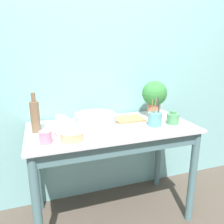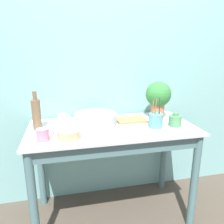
{
  "view_description": "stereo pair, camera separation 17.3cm",
  "coord_description": "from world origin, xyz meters",
  "px_view_note": "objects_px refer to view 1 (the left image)",
  "views": [
    {
      "loc": [
        -0.53,
        -1.25,
        1.42
      ],
      "look_at": [
        0.0,
        0.33,
        0.96
      ],
      "focal_mm": 35.0,
      "sensor_mm": 36.0,
      "label": 1
    },
    {
      "loc": [
        -0.36,
        -1.3,
        1.42
      ],
      "look_at": [
        0.0,
        0.33,
        0.96
      ],
      "focal_mm": 35.0,
      "sensor_mm": 36.0,
      "label": 2
    }
  ],
  "objects_px": {
    "mug_pink": "(46,137)",
    "utensil_cup": "(155,119)",
    "bottle_short": "(173,118)",
    "bowl_wash_large": "(95,120)",
    "bottle_tall": "(35,116)",
    "mug_cream": "(61,120)",
    "tray_board": "(129,119)",
    "bowl_small_tan": "(72,136)",
    "potted_plant": "(154,96)"
  },
  "relations": [
    {
      "from": "mug_cream",
      "to": "bottle_short",
      "type": "bearing_deg",
      "value": -17.31
    },
    {
      "from": "bottle_short",
      "to": "bowl_wash_large",
      "type": "bearing_deg",
      "value": 164.76
    },
    {
      "from": "bottle_short",
      "to": "mug_pink",
      "type": "bearing_deg",
      "value": -175.54
    },
    {
      "from": "bottle_tall",
      "to": "mug_cream",
      "type": "distance_m",
      "value": 0.24
    },
    {
      "from": "potted_plant",
      "to": "bowl_wash_large",
      "type": "xyz_separation_m",
      "value": [
        -0.57,
        -0.07,
        -0.15
      ]
    },
    {
      "from": "bottle_short",
      "to": "utensil_cup",
      "type": "bearing_deg",
      "value": 178.78
    },
    {
      "from": "mug_cream",
      "to": "utensil_cup",
      "type": "distance_m",
      "value": 0.77
    },
    {
      "from": "bottle_tall",
      "to": "tray_board",
      "type": "xyz_separation_m",
      "value": [
        0.77,
        0.06,
        -0.12
      ]
    },
    {
      "from": "mug_pink",
      "to": "utensil_cup",
      "type": "xyz_separation_m",
      "value": [
        0.85,
        0.08,
        0.02
      ]
    },
    {
      "from": "bowl_wash_large",
      "to": "bottle_tall",
      "type": "relative_size",
      "value": 1.14
    },
    {
      "from": "bowl_wash_large",
      "to": "tray_board",
      "type": "bearing_deg",
      "value": 8.51
    },
    {
      "from": "bottle_tall",
      "to": "mug_cream",
      "type": "height_order",
      "value": "bottle_tall"
    },
    {
      "from": "mug_cream",
      "to": "utensil_cup",
      "type": "bearing_deg",
      "value": -20.76
    },
    {
      "from": "bottle_tall",
      "to": "bowl_small_tan",
      "type": "bearing_deg",
      "value": -45.99
    },
    {
      "from": "bottle_short",
      "to": "tray_board",
      "type": "distance_m",
      "value": 0.38
    },
    {
      "from": "bowl_wash_large",
      "to": "bowl_small_tan",
      "type": "relative_size",
      "value": 2.15
    },
    {
      "from": "bowl_wash_large",
      "to": "mug_cream",
      "type": "xyz_separation_m",
      "value": [
        -0.27,
        0.11,
        -0.01
      ]
    },
    {
      "from": "tray_board",
      "to": "potted_plant",
      "type": "bearing_deg",
      "value": 4.93
    },
    {
      "from": "mug_pink",
      "to": "bowl_small_tan",
      "type": "relative_size",
      "value": 0.73
    },
    {
      "from": "bottle_short",
      "to": "mug_cream",
      "type": "bearing_deg",
      "value": 162.69
    },
    {
      "from": "bowl_small_tan",
      "to": "tray_board",
      "type": "xyz_separation_m",
      "value": [
        0.54,
        0.3,
        -0.02
      ]
    },
    {
      "from": "mug_cream",
      "to": "bowl_small_tan",
      "type": "height_order",
      "value": "mug_cream"
    },
    {
      "from": "bottle_short",
      "to": "bowl_small_tan",
      "type": "distance_m",
      "value": 0.85
    },
    {
      "from": "potted_plant",
      "to": "bottle_tall",
      "type": "height_order",
      "value": "potted_plant"
    },
    {
      "from": "mug_pink",
      "to": "utensil_cup",
      "type": "distance_m",
      "value": 0.85
    },
    {
      "from": "tray_board",
      "to": "mug_cream",
      "type": "bearing_deg",
      "value": 174.1
    },
    {
      "from": "bowl_wash_large",
      "to": "bowl_small_tan",
      "type": "height_order",
      "value": "bowl_wash_large"
    },
    {
      "from": "potted_plant",
      "to": "tray_board",
      "type": "xyz_separation_m",
      "value": [
        -0.26,
        -0.02,
        -0.19
      ]
    },
    {
      "from": "mug_cream",
      "to": "potted_plant",
      "type": "bearing_deg",
      "value": -2.59
    },
    {
      "from": "bottle_short",
      "to": "utensil_cup",
      "type": "xyz_separation_m",
      "value": [
        -0.17,
        0.0,
        0.01
      ]
    },
    {
      "from": "mug_cream",
      "to": "utensil_cup",
      "type": "height_order",
      "value": "utensil_cup"
    },
    {
      "from": "tray_board",
      "to": "mug_pink",
      "type": "bearing_deg",
      "value": -157.47
    },
    {
      "from": "bottle_tall",
      "to": "bottle_short",
      "type": "relative_size",
      "value": 2.72
    },
    {
      "from": "bowl_wash_large",
      "to": "bottle_tall",
      "type": "bearing_deg",
      "value": -178.73
    },
    {
      "from": "bowl_wash_large",
      "to": "mug_cream",
      "type": "relative_size",
      "value": 3.23
    },
    {
      "from": "mug_cream",
      "to": "utensil_cup",
      "type": "xyz_separation_m",
      "value": [
        0.72,
        -0.27,
        0.02
      ]
    },
    {
      "from": "potted_plant",
      "to": "mug_pink",
      "type": "distance_m",
      "value": 1.03
    },
    {
      "from": "potted_plant",
      "to": "bowl_wash_large",
      "type": "bearing_deg",
      "value": -173.09
    },
    {
      "from": "utensil_cup",
      "to": "tray_board",
      "type": "height_order",
      "value": "utensil_cup"
    },
    {
      "from": "bottle_short",
      "to": "tray_board",
      "type": "xyz_separation_m",
      "value": [
        -0.31,
        0.22,
        -0.04
      ]
    },
    {
      "from": "bowl_wash_large",
      "to": "tray_board",
      "type": "height_order",
      "value": "bowl_wash_large"
    },
    {
      "from": "bottle_short",
      "to": "tray_board",
      "type": "height_order",
      "value": "bottle_short"
    },
    {
      "from": "bowl_wash_large",
      "to": "utensil_cup",
      "type": "height_order",
      "value": "utensil_cup"
    },
    {
      "from": "bowl_wash_large",
      "to": "bottle_short",
      "type": "height_order",
      "value": "bottle_short"
    },
    {
      "from": "bottle_short",
      "to": "mug_cream",
      "type": "distance_m",
      "value": 0.93
    },
    {
      "from": "bottle_short",
      "to": "mug_cream",
      "type": "height_order",
      "value": "bottle_short"
    },
    {
      "from": "bottle_short",
      "to": "potted_plant",
      "type": "bearing_deg",
      "value": 101.56
    },
    {
      "from": "bottle_tall",
      "to": "mug_pink",
      "type": "distance_m",
      "value": 0.26
    },
    {
      "from": "potted_plant",
      "to": "utensil_cup",
      "type": "xyz_separation_m",
      "value": [
        -0.12,
        -0.23,
        -0.14
      ]
    },
    {
      "from": "bottle_short",
      "to": "utensil_cup",
      "type": "distance_m",
      "value": 0.17
    }
  ]
}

